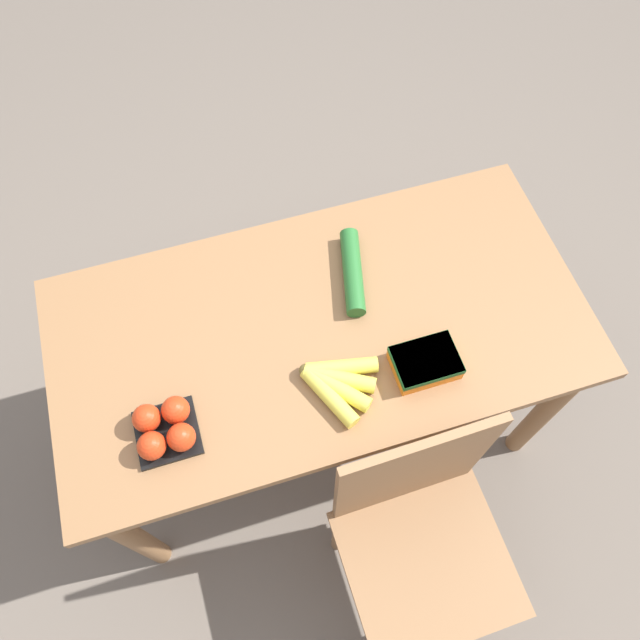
{
  "coord_description": "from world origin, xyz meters",
  "views": [
    {
      "loc": [
        0.21,
        0.69,
        2.17
      ],
      "look_at": [
        0.0,
        0.0,
        0.77
      ],
      "focal_mm": 35.0,
      "sensor_mm": 36.0,
      "label": 1
    }
  ],
  "objects_px": {
    "chair": "(419,535)",
    "banana_bunch": "(336,382)",
    "tomato_pack": "(164,428)",
    "carrot_bag": "(425,362)",
    "cucumber_near": "(353,272)"
  },
  "relations": [
    {
      "from": "chair",
      "to": "banana_bunch",
      "type": "relative_size",
      "value": 4.7
    },
    {
      "from": "chair",
      "to": "tomato_pack",
      "type": "height_order",
      "value": "chair"
    },
    {
      "from": "chair",
      "to": "carrot_bag",
      "type": "height_order",
      "value": "chair"
    },
    {
      "from": "banana_bunch",
      "to": "cucumber_near",
      "type": "relative_size",
      "value": 0.77
    },
    {
      "from": "tomato_pack",
      "to": "cucumber_near",
      "type": "distance_m",
      "value": 0.62
    },
    {
      "from": "chair",
      "to": "carrot_bag",
      "type": "distance_m",
      "value": 0.47
    },
    {
      "from": "banana_bunch",
      "to": "tomato_pack",
      "type": "bearing_deg",
      "value": -0.14
    },
    {
      "from": "chair",
      "to": "banana_bunch",
      "type": "xyz_separation_m",
      "value": [
        0.12,
        -0.36,
        0.28
      ]
    },
    {
      "from": "cucumber_near",
      "to": "tomato_pack",
      "type": "bearing_deg",
      "value": 27.02
    },
    {
      "from": "tomato_pack",
      "to": "cucumber_near",
      "type": "xyz_separation_m",
      "value": [
        -0.55,
        -0.28,
        -0.01
      ]
    },
    {
      "from": "tomato_pack",
      "to": "carrot_bag",
      "type": "xyz_separation_m",
      "value": [
        -0.64,
        0.02,
        -0.01
      ]
    },
    {
      "from": "banana_bunch",
      "to": "tomato_pack",
      "type": "height_order",
      "value": "tomato_pack"
    },
    {
      "from": "banana_bunch",
      "to": "cucumber_near",
      "type": "xyz_separation_m",
      "value": [
        -0.14,
        -0.28,
        0.01
      ]
    },
    {
      "from": "chair",
      "to": "carrot_bag",
      "type": "relative_size",
      "value": 5.76
    },
    {
      "from": "banana_bunch",
      "to": "carrot_bag",
      "type": "relative_size",
      "value": 1.23
    }
  ]
}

